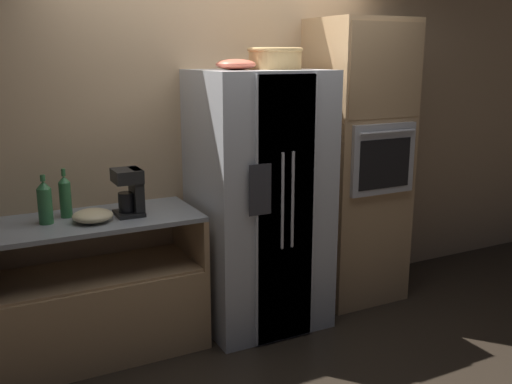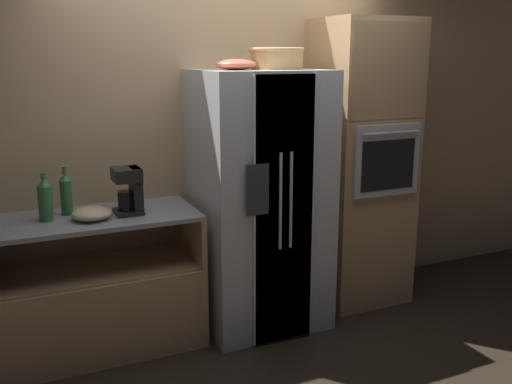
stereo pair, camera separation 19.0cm
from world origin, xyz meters
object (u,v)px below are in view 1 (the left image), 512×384
Objects in this scene: refrigerator at (259,201)px; wicker_basket at (275,58)px; wall_oven at (357,163)px; fruit_bowl at (236,64)px; bottle_tall at (65,196)px; mixing_bowl at (93,216)px; bottle_short at (45,202)px; coffee_maker at (131,190)px.

refrigerator is 1.00m from wicker_basket.
wall_oven is 1.34m from fruit_bowl.
bottle_tall is 1.26× the size of mixing_bowl.
wall_oven is 7.21× the size of bottle_short.
mixing_bowl is (-0.98, 0.02, -0.91)m from fruit_bowl.
wall_oven is (0.90, 0.07, 0.19)m from refrigerator.
bottle_tall reaches higher than bottle_short.
refrigerator is 1.31m from bottle_tall.
wall_oven is at bearing -0.31° from bottle_short.
bottle_tall is 1.03× the size of bottle_short.
wall_oven is 6.98× the size of bottle_tall.
fruit_bowl is 0.88× the size of coffee_maker.
bottle_short is at bearing -145.61° from bottle_tall.
wall_oven is 5.70× the size of wicker_basket.
refrigerator is 0.93m from coffee_maker.
bottle_short is at bearing 160.73° from mixing_bowl.
coffee_maker is at bearing -4.95° from bottle_short.
bottle_tall is (-2.20, 0.10, -0.04)m from wall_oven.
coffee_maker is at bearing 174.84° from fruit_bowl.
refrigerator is 4.75× the size of wicker_basket.
refrigerator is 7.35× the size of mixing_bowl.
wall_oven is at bearing 4.67° from refrigerator.
bottle_short is (-1.43, 0.09, 0.14)m from refrigerator.
wicker_basket reaches higher than refrigerator.
refrigerator is at bearing -175.33° from wall_oven.
wicker_basket reaches higher than bottle_short.
wicker_basket is at bearing -5.76° from bottle_tall.
coffee_maker is (0.52, -0.04, 0.03)m from bottle_short.
wall_oven is 2.20m from bottle_tall.
wicker_basket is 0.33m from fruit_bowl.
refrigerator reaches higher than bottle_short.
fruit_bowl is at bearing -5.16° from coffee_maker.
refrigerator is at bearing 7.22° from fruit_bowl.
fruit_bowl is (-0.19, -0.02, 0.95)m from refrigerator.
mixing_bowl is at bearing -55.30° from bottle_tall.
mixing_bowl is 0.83× the size of coffee_maker.
coffee_maker is (-0.72, 0.07, -0.78)m from fruit_bowl.
coffee_maker is (0.26, 0.05, 0.13)m from mixing_bowl.
fruit_bowl is 1.39m from bottle_tall.
refrigerator is 0.83× the size of wall_oven.
coffee_maker is (-1.05, 0.01, -0.83)m from wicker_basket.
wall_oven is at bearing 2.19° from mixing_bowl.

